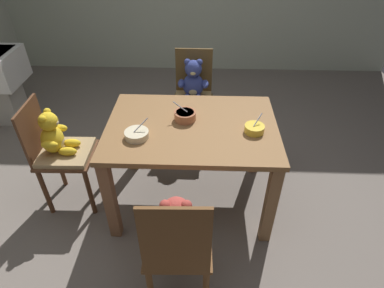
{
  "coord_description": "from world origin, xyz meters",
  "views": [
    {
      "loc": [
        0.07,
        -1.84,
        1.97
      ],
      "look_at": [
        0.0,
        0.05,
        0.52
      ],
      "focal_mm": 30.2,
      "sensor_mm": 36.0,
      "label": 1
    }
  ],
  "objects_px": {
    "dining_table": "(192,140)",
    "porridge_bowl_cream_near_left": "(137,134)",
    "porridge_bowl_terracotta_center": "(185,116)",
    "teddy_chair_far_center": "(193,90)",
    "porridge_bowl_yellow_near_right": "(254,129)",
    "teddy_chair_near_left": "(58,146)",
    "teddy_chair_near_front": "(177,236)"
  },
  "relations": [
    {
      "from": "teddy_chair_far_center",
      "to": "teddy_chair_near_left",
      "type": "bearing_deg",
      "value": -48.36
    },
    {
      "from": "teddy_chair_near_left",
      "to": "porridge_bowl_terracotta_center",
      "type": "bearing_deg",
      "value": 4.81
    },
    {
      "from": "teddy_chair_near_front",
      "to": "teddy_chair_far_center",
      "type": "relative_size",
      "value": 1.03
    },
    {
      "from": "teddy_chair_near_front",
      "to": "teddy_chair_far_center",
      "type": "distance_m",
      "value": 1.59
    },
    {
      "from": "dining_table",
      "to": "porridge_bowl_cream_near_left",
      "type": "distance_m",
      "value": 0.41
    },
    {
      "from": "dining_table",
      "to": "porridge_bowl_cream_near_left",
      "type": "height_order",
      "value": "porridge_bowl_cream_near_left"
    },
    {
      "from": "teddy_chair_near_front",
      "to": "porridge_bowl_cream_near_left",
      "type": "distance_m",
      "value": 0.74
    },
    {
      "from": "teddy_chair_far_center",
      "to": "porridge_bowl_terracotta_center",
      "type": "bearing_deg",
      "value": -1.92
    },
    {
      "from": "teddy_chair_near_left",
      "to": "porridge_bowl_terracotta_center",
      "type": "relative_size",
      "value": 5.4
    },
    {
      "from": "teddy_chair_near_left",
      "to": "porridge_bowl_cream_near_left",
      "type": "bearing_deg",
      "value": -12.6
    },
    {
      "from": "dining_table",
      "to": "porridge_bowl_yellow_near_right",
      "type": "bearing_deg",
      "value": -8.81
    },
    {
      "from": "dining_table",
      "to": "teddy_chair_near_front",
      "type": "distance_m",
      "value": 0.8
    },
    {
      "from": "dining_table",
      "to": "teddy_chair_far_center",
      "type": "relative_size",
      "value": 1.3
    },
    {
      "from": "teddy_chair_near_left",
      "to": "porridge_bowl_cream_near_left",
      "type": "distance_m",
      "value": 0.66
    },
    {
      "from": "porridge_bowl_yellow_near_right",
      "to": "porridge_bowl_cream_near_left",
      "type": "bearing_deg",
      "value": -173.42
    },
    {
      "from": "dining_table",
      "to": "teddy_chair_near_left",
      "type": "relative_size",
      "value": 1.35
    },
    {
      "from": "porridge_bowl_cream_near_left",
      "to": "porridge_bowl_terracotta_center",
      "type": "relative_size",
      "value": 0.97
    },
    {
      "from": "teddy_chair_near_front",
      "to": "porridge_bowl_yellow_near_right",
      "type": "bearing_deg",
      "value": -33.99
    },
    {
      "from": "dining_table",
      "to": "teddy_chair_near_front",
      "type": "height_order",
      "value": "teddy_chair_near_front"
    },
    {
      "from": "porridge_bowl_terracotta_center",
      "to": "teddy_chair_near_left",
      "type": "bearing_deg",
      "value": -173.88
    },
    {
      "from": "porridge_bowl_yellow_near_right",
      "to": "teddy_chair_far_center",
      "type": "bearing_deg",
      "value": 116.83
    },
    {
      "from": "porridge_bowl_terracotta_center",
      "to": "porridge_bowl_yellow_near_right",
      "type": "height_order",
      "value": "porridge_bowl_terracotta_center"
    },
    {
      "from": "teddy_chair_far_center",
      "to": "porridge_bowl_terracotta_center",
      "type": "distance_m",
      "value": 0.75
    },
    {
      "from": "porridge_bowl_cream_near_left",
      "to": "porridge_bowl_yellow_near_right",
      "type": "xyz_separation_m",
      "value": [
        0.77,
        0.09,
        0.0
      ]
    },
    {
      "from": "porridge_bowl_terracotta_center",
      "to": "teddy_chair_far_center",
      "type": "bearing_deg",
      "value": 87.42
    },
    {
      "from": "dining_table",
      "to": "porridge_bowl_terracotta_center",
      "type": "bearing_deg",
      "value": 126.15
    },
    {
      "from": "porridge_bowl_yellow_near_right",
      "to": "dining_table",
      "type": "bearing_deg",
      "value": 171.19
    },
    {
      "from": "teddy_chair_far_center",
      "to": "porridge_bowl_cream_near_left",
      "type": "bearing_deg",
      "value": -18.77
    },
    {
      "from": "teddy_chair_near_left",
      "to": "porridge_bowl_terracotta_center",
      "type": "xyz_separation_m",
      "value": [
        0.92,
        0.1,
        0.22
      ]
    },
    {
      "from": "dining_table",
      "to": "porridge_bowl_yellow_near_right",
      "type": "xyz_separation_m",
      "value": [
        0.42,
        -0.06,
        0.15
      ]
    },
    {
      "from": "teddy_chair_far_center",
      "to": "teddy_chair_near_left",
      "type": "xyz_separation_m",
      "value": [
        -0.95,
        -0.83,
        -0.02
      ]
    },
    {
      "from": "porridge_bowl_terracotta_center",
      "to": "porridge_bowl_yellow_near_right",
      "type": "relative_size",
      "value": 1.23
    }
  ]
}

